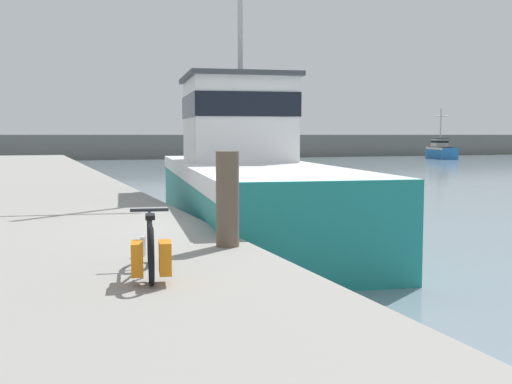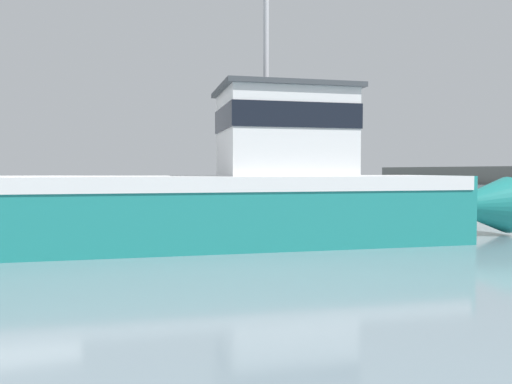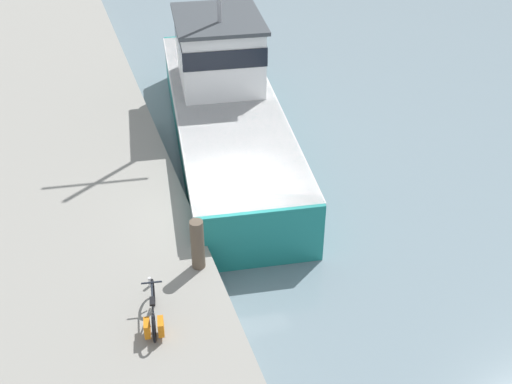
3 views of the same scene
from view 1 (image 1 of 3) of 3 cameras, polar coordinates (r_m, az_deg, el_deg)
The scene contains 8 objects.
ground_plane at distance 11.05m, azimuth 1.65°, elevation -7.56°, with size 320.00×320.00×0.00m, color gray.
dock_pier at distance 10.22m, azimuth -16.75°, elevation -6.24°, with size 4.88×80.00×0.91m, color gray.
far_shoreline at distance 73.80m, azimuth 7.29°, elevation 4.14°, with size 180.00×5.00×2.40m, color slate.
fishing_boat_main at distance 16.35m, azimuth -1.15°, elevation 1.49°, with size 4.96×14.54×9.58m.
boat_white_moored at distance 67.73m, azimuth 16.06°, elevation 3.58°, with size 3.54×6.94×5.03m.
bicycle_touring at distance 6.92m, azimuth -9.35°, elevation -5.04°, with size 0.61×1.63×0.67m.
mooring_post at distance 8.70m, azimuth -2.55°, elevation -0.63°, with size 0.32×0.32×1.30m, color brown.
water_bottle_by_bike at distance 8.18m, azimuth -10.01°, elevation -4.79°, with size 0.07×0.07×0.25m, color silver.
Camera 1 is at (-4.01, -10.01, 2.43)m, focal length 45.00 mm.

